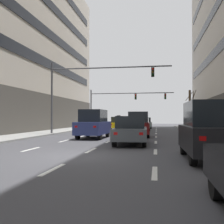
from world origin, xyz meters
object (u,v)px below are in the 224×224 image
car_driving_3 (142,125)px  street_tree_0 (190,108)px  car_driving_4 (145,123)px  traffic_signal_1 (122,100)px  car_parked_1 (210,131)px  car_driving_5 (93,124)px  traffic_signal_0 (88,83)px  taxi_driving_2 (119,124)px  car_driving_0 (139,124)px  car_driving_1 (131,131)px

car_driving_3 → street_tree_0: bearing=44.6°
car_driving_4 → traffic_signal_1: 4.92m
car_driving_4 → car_parked_1: car_parked_1 is taller
car_driving_5 → car_parked_1: size_ratio=1.00×
car_driving_3 → car_driving_5: size_ratio=0.91×
car_driving_5 → traffic_signal_0: 5.60m
taxi_driving_2 → traffic_signal_0: (-1.60, -9.45, 3.96)m
car_driving_0 → traffic_signal_0: size_ratio=0.39×
car_driving_0 → car_driving_4: (-0.17, 17.04, -0.24)m
car_driving_5 → car_parked_1: 12.01m
traffic_signal_0 → street_tree_0: traffic_signal_0 is taller
taxi_driving_2 → traffic_signal_0: traffic_signal_0 is taller
car_driving_1 → traffic_signal_1: (-3.59, 24.26, 3.41)m
car_driving_1 → car_driving_4: bearing=90.3°
taxi_driving_2 → car_driving_4: taxi_driving_2 is taller
car_parked_1 → traffic_signal_0: (-8.30, 13.83, 3.69)m
car_driving_0 → traffic_signal_1: (-3.64, 17.62, 3.21)m
street_tree_0 → car_driving_3: bearing=-135.4°
traffic_signal_1 → car_driving_3: bearing=-68.2°
taxi_driving_2 → traffic_signal_1: bearing=93.9°
car_driving_4 → street_tree_0: 6.71m
car_driving_4 → car_driving_5: bearing=-99.4°
car_driving_3 → car_driving_1: bearing=-89.5°
car_driving_0 → car_driving_1: (-0.04, -6.64, -0.20)m
car_driving_3 → car_driving_5: 11.58m
car_parked_1 → traffic_signal_1: (-7.13, 29.62, 3.14)m
car_driving_0 → car_parked_1: bearing=-73.8°
street_tree_0 → car_driving_5: bearing=-118.3°
car_driving_0 → car_driving_3: 9.02m
car_parked_1 → street_tree_0: size_ratio=0.90×
car_driving_5 → car_driving_3: bearing=74.2°
taxi_driving_2 → car_driving_5: car_driving_5 is taller
car_driving_1 → car_driving_3: size_ratio=1.10×
car_driving_3 → street_tree_0: (6.08, 6.00, 2.06)m
traffic_signal_1 → car_driving_1: bearing=-81.6°
car_driving_5 → traffic_signal_0: size_ratio=0.41×
car_driving_0 → car_driving_5: car_driving_5 is taller
car_driving_5 → car_parked_1: (6.83, -9.87, 0.00)m
car_parked_1 → street_tree_0: (2.40, 27.02, 1.72)m
car_driving_3 → car_driving_0: bearing=-88.8°
car_driving_1 → taxi_driving_2: (-3.16, 17.92, 0.00)m
car_driving_4 → street_tree_0: bearing=-18.4°
car_driving_4 → street_tree_0: street_tree_0 is taller
traffic_signal_1 → street_tree_0: 9.98m
car_driving_1 → traffic_signal_1: traffic_signal_1 is taller
car_driving_0 → traffic_signal_0: traffic_signal_0 is taller
car_driving_3 → street_tree_0: size_ratio=0.81×
traffic_signal_0 → street_tree_0: (10.70, 13.19, -1.97)m
taxi_driving_2 → traffic_signal_1: traffic_signal_1 is taller
taxi_driving_2 → car_driving_3: size_ratio=1.09×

